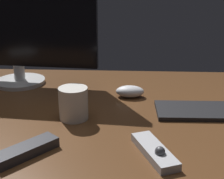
# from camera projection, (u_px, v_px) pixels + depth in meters

# --- Properties ---
(desk) EXTENTS (1.40, 0.84, 0.02)m
(desk) POSITION_uv_depth(u_px,v_px,m) (92.00, 110.00, 1.06)
(desk) COLOR brown
(desk) RESTS_ON ground
(monitor) EXTENTS (0.63, 0.19, 0.44)m
(monitor) POSITION_uv_depth(u_px,v_px,m) (14.00, 24.00, 1.20)
(monitor) COLOR silver
(monitor) RESTS_ON desk
(keyboard) EXTENTS (0.37, 0.14, 0.01)m
(keyboard) POSITION_uv_depth(u_px,v_px,m) (216.00, 111.00, 1.01)
(keyboard) COLOR black
(keyboard) RESTS_ON desk
(computer_mouse) EXTENTS (0.10, 0.06, 0.04)m
(computer_mouse) POSITION_uv_depth(u_px,v_px,m) (130.00, 91.00, 1.14)
(computer_mouse) COLOR silver
(computer_mouse) RESTS_ON desk
(media_remote) EXTENTS (0.11, 0.18, 0.04)m
(media_remote) POSITION_uv_depth(u_px,v_px,m) (155.00, 151.00, 0.77)
(media_remote) COLOR #B7B7BC
(media_remote) RESTS_ON desk
(tv_remote) EXTENTS (0.14, 0.15, 0.03)m
(tv_remote) POSITION_uv_depth(u_px,v_px,m) (26.00, 151.00, 0.77)
(tv_remote) COLOR #2D2D33
(tv_remote) RESTS_ON desk
(coffee_mug) EXTENTS (0.09, 0.09, 0.10)m
(coffee_mug) POSITION_uv_depth(u_px,v_px,m) (73.00, 103.00, 0.96)
(coffee_mug) COLOR silver
(coffee_mug) RESTS_ON desk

